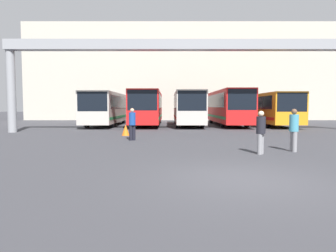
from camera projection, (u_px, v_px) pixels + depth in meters
ground_plane at (245, 180)px, 7.45m from camera, size 200.00×200.00×0.00m
building_backdrop at (181, 76)px, 45.80m from camera, size 42.72×12.00×13.06m
overhead_gantry at (196, 55)px, 20.89m from camera, size 26.50×0.80×6.46m
bus_slot_0 at (108, 107)px, 29.02m from camera, size 2.60×11.24×3.10m
bus_slot_1 at (149, 106)px, 29.61m from camera, size 2.58×12.45×3.25m
bus_slot_2 at (189, 107)px, 28.64m from camera, size 2.48×10.53×3.18m
bus_slot_3 at (228, 106)px, 29.43m from camera, size 2.50×12.14×3.32m
bus_slot_4 at (270, 107)px, 28.83m from camera, size 2.62×10.94×3.02m
pedestrian_far_center at (295, 129)px, 12.06m from camera, size 0.36×0.36×1.73m
pedestrian_near_center at (133, 123)px, 16.12m from camera, size 0.36×0.36×1.74m
pedestrian_mid_right at (262, 131)px, 11.40m from camera, size 0.35×0.35×1.66m
traffic_cone at (127, 130)px, 18.86m from camera, size 0.49×0.49×0.70m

